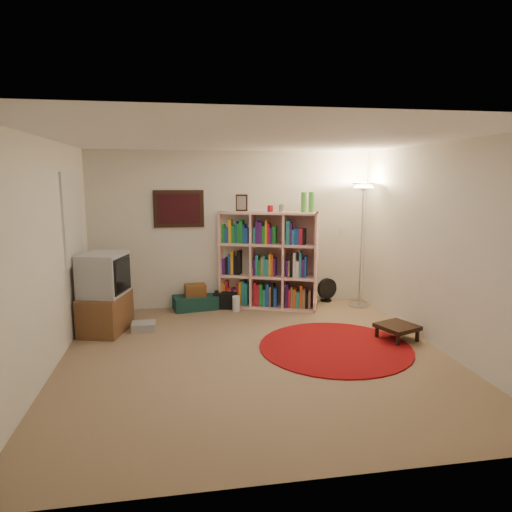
{
  "coord_description": "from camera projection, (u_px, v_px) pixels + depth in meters",
  "views": [
    {
      "loc": [
        -0.85,
        -5.01,
        2.08
      ],
      "look_at": [
        0.1,
        0.6,
        1.1
      ],
      "focal_mm": 32.0,
      "sensor_mm": 36.0,
      "label": 1
    }
  ],
  "objects": [
    {
      "name": "floor_fan",
      "position": [
        327.0,
        290.0,
        7.73
      ],
      "size": [
        0.35,
        0.23,
        0.4
      ],
      "rotation": [
        0.0,
        0.0,
        0.32
      ],
      "color": "black",
      "rests_on": "ground"
    },
    {
      "name": "bookshelf",
      "position": [
        267.0,
        261.0,
        7.32
      ],
      "size": [
        1.61,
        0.97,
        1.86
      ],
      "rotation": [
        0.0,
        0.0,
        -0.36
      ],
      "color": "#FFB8AA",
      "rests_on": "ground"
    },
    {
      "name": "paper_towel",
      "position": [
        236.0,
        304.0,
        7.18
      ],
      "size": [
        0.15,
        0.15,
        0.24
      ],
      "rotation": [
        0.0,
        0.0,
        -0.33
      ],
      "color": "white",
      "rests_on": "ground"
    },
    {
      "name": "room",
      "position": [
        251.0,
        251.0,
        5.19
      ],
      "size": [
        4.54,
        4.54,
        2.54
      ],
      "color": "#896C50",
      "rests_on": "ground"
    },
    {
      "name": "wicker_basket",
      "position": [
        195.0,
        290.0,
        7.26
      ],
      "size": [
        0.35,
        0.26,
        0.19
      ],
      "rotation": [
        0.0,
        0.0,
        0.1
      ],
      "color": "brown",
      "rests_on": "suitcase"
    },
    {
      "name": "floor_lamp",
      "position": [
        363.0,
        205.0,
        7.2
      ],
      "size": [
        0.49,
        0.49,
        2.0
      ],
      "rotation": [
        0.0,
        0.0,
        -0.34
      ],
      "color": "silver",
      "rests_on": "ground"
    },
    {
      "name": "red_rug",
      "position": [
        335.0,
        347.0,
        5.65
      ],
      "size": [
        1.88,
        1.88,
        0.02
      ],
      "color": "maroon",
      "rests_on": "ground"
    },
    {
      "name": "suitcase",
      "position": [
        195.0,
        302.0,
        7.33
      ],
      "size": [
        0.75,
        0.55,
        0.22
      ],
      "rotation": [
        0.0,
        0.0,
        0.17
      ],
      "color": "#133530",
      "rests_on": "ground"
    },
    {
      "name": "side_table",
      "position": [
        397.0,
        327.0,
        5.9
      ],
      "size": [
        0.58,
        0.58,
        0.2
      ],
      "rotation": [
        0.0,
        0.0,
        0.37
      ],
      "color": "black",
      "rests_on": "ground"
    },
    {
      "name": "tv_stand",
      "position": [
        105.0,
        294.0,
        6.16
      ],
      "size": [
        0.69,
        0.85,
        1.09
      ],
      "rotation": [
        0.0,
        0.0,
        -0.26
      ],
      "color": "brown",
      "rests_on": "ground"
    },
    {
      "name": "duffel_bag",
      "position": [
        226.0,
        299.0,
        7.4
      ],
      "size": [
        0.42,
        0.38,
        0.26
      ],
      "rotation": [
        0.0,
        0.0,
        -0.2
      ],
      "color": "black",
      "rests_on": "ground"
    },
    {
      "name": "dvd_box",
      "position": [
        144.0,
        326.0,
        6.3
      ],
      "size": [
        0.33,
        0.28,
        0.11
      ],
      "rotation": [
        0.0,
        0.0,
        0.02
      ],
      "color": "#A5A5AA",
      "rests_on": "ground"
    }
  ]
}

